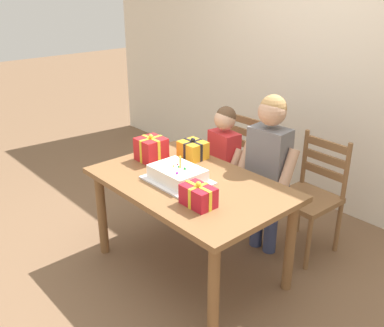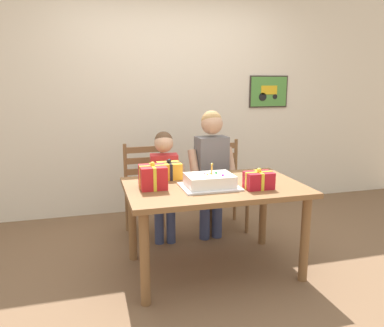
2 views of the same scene
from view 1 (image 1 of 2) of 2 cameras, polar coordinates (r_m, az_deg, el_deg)
ground_plane at (r=3.37m, az=-0.28°, el=-13.57°), size 20.00×20.00×0.00m
back_wall at (r=4.07m, az=18.10°, el=11.89°), size 6.40×0.11×2.60m
dining_table at (r=3.04m, az=-0.30°, el=-4.01°), size 1.40×0.88×0.73m
birthday_cake at (r=2.98m, az=-1.93°, el=-1.47°), size 0.44×0.34×0.19m
gift_box_red_large at (r=3.36m, az=0.13°, el=1.80°), size 0.20×0.18×0.17m
gift_box_beside_cake at (r=2.66m, az=0.84°, el=-4.27°), size 0.22×0.15×0.16m
gift_box_corner_small at (r=3.33m, az=-5.38°, el=1.89°), size 0.20×0.20×0.21m
chair_left at (r=3.93m, az=5.55°, el=-0.18°), size 0.43×0.43×0.92m
chair_right at (r=3.49m, az=15.24°, el=-4.07°), size 0.44×0.44×0.92m
child_older at (r=3.28m, az=10.01°, el=0.43°), size 0.47×0.27×1.26m
child_younger at (r=3.60m, az=4.18°, el=0.92°), size 0.41×0.24×1.08m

